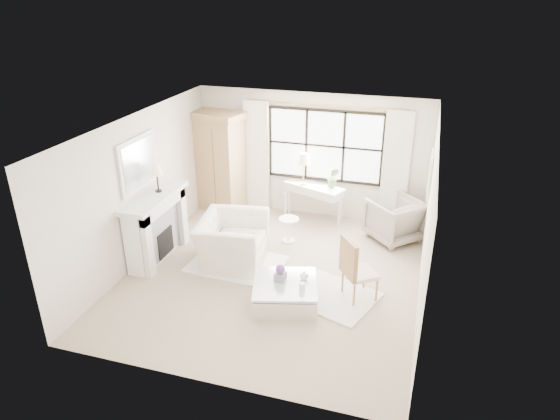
# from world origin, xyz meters

# --- Properties ---
(floor) EXTENTS (5.50, 5.50, 0.00)m
(floor) POSITION_xyz_m (0.00, 0.00, 0.00)
(floor) COLOR tan
(floor) RESTS_ON ground
(ceiling) EXTENTS (5.50, 5.50, 0.00)m
(ceiling) POSITION_xyz_m (0.00, 0.00, 2.70)
(ceiling) COLOR white
(ceiling) RESTS_ON ground
(wall_back) EXTENTS (5.00, 0.00, 5.00)m
(wall_back) POSITION_xyz_m (0.00, 2.75, 1.35)
(wall_back) COLOR silver
(wall_back) RESTS_ON ground
(wall_front) EXTENTS (5.00, 0.00, 5.00)m
(wall_front) POSITION_xyz_m (0.00, -2.75, 1.35)
(wall_front) COLOR white
(wall_front) RESTS_ON ground
(wall_left) EXTENTS (0.00, 5.50, 5.50)m
(wall_left) POSITION_xyz_m (-2.50, 0.00, 1.35)
(wall_left) COLOR beige
(wall_left) RESTS_ON ground
(wall_right) EXTENTS (0.00, 5.50, 5.50)m
(wall_right) POSITION_xyz_m (2.50, 0.00, 1.35)
(wall_right) COLOR white
(wall_right) RESTS_ON ground
(window_pane) EXTENTS (2.40, 0.02, 1.50)m
(window_pane) POSITION_xyz_m (0.30, 2.73, 1.60)
(window_pane) COLOR white
(window_pane) RESTS_ON wall_back
(window_frame) EXTENTS (2.50, 0.04, 1.50)m
(window_frame) POSITION_xyz_m (0.30, 2.72, 1.60)
(window_frame) COLOR black
(window_frame) RESTS_ON wall_back
(curtain_rod) EXTENTS (3.30, 0.04, 0.04)m
(curtain_rod) POSITION_xyz_m (0.30, 2.67, 2.47)
(curtain_rod) COLOR #A7783A
(curtain_rod) RESTS_ON wall_back
(curtain_left) EXTENTS (0.55, 0.10, 2.47)m
(curtain_left) POSITION_xyz_m (-1.20, 2.65, 1.24)
(curtain_left) COLOR white
(curtain_left) RESTS_ON ground
(curtain_right) EXTENTS (0.55, 0.10, 2.47)m
(curtain_right) POSITION_xyz_m (1.80, 2.65, 1.24)
(curtain_right) COLOR beige
(curtain_right) RESTS_ON ground
(fireplace) EXTENTS (0.58, 1.66, 1.26)m
(fireplace) POSITION_xyz_m (-2.27, 0.00, 0.65)
(fireplace) COLOR white
(fireplace) RESTS_ON ground
(mirror_frame) EXTENTS (0.05, 1.15, 0.95)m
(mirror_frame) POSITION_xyz_m (-2.47, 0.00, 1.84)
(mirror_frame) COLOR silver
(mirror_frame) RESTS_ON wall_left
(mirror_glass) EXTENTS (0.02, 1.00, 0.80)m
(mirror_glass) POSITION_xyz_m (-2.44, 0.00, 1.84)
(mirror_glass) COLOR #B5B9C0
(mirror_glass) RESTS_ON wall_left
(art_frame) EXTENTS (0.04, 0.62, 0.82)m
(art_frame) POSITION_xyz_m (2.47, 1.70, 1.55)
(art_frame) COLOR silver
(art_frame) RESTS_ON wall_right
(art_canvas) EXTENTS (0.01, 0.52, 0.72)m
(art_canvas) POSITION_xyz_m (2.45, 1.70, 1.55)
(art_canvas) COLOR beige
(art_canvas) RESTS_ON wall_right
(mantel_lamp) EXTENTS (0.22, 0.22, 0.51)m
(mantel_lamp) POSITION_xyz_m (-2.23, 0.18, 1.65)
(mantel_lamp) COLOR black
(mantel_lamp) RESTS_ON fireplace
(armoire) EXTENTS (1.26, 0.96, 2.24)m
(armoire) POSITION_xyz_m (-1.99, 2.40, 1.14)
(armoire) COLOR tan
(armoire) RESTS_ON floor
(console_table) EXTENTS (1.37, 0.89, 0.80)m
(console_table) POSITION_xyz_m (0.16, 2.44, 0.40)
(console_table) COLOR silver
(console_table) RESTS_ON floor
(console_lamp) EXTENTS (0.28, 0.28, 0.69)m
(console_lamp) POSITION_xyz_m (-0.08, 2.43, 1.36)
(console_lamp) COLOR #AA823B
(console_lamp) RESTS_ON console_table
(orchid_plant) EXTENTS (0.26, 0.21, 0.44)m
(orchid_plant) POSITION_xyz_m (0.56, 2.42, 1.02)
(orchid_plant) COLOR #5F7A51
(orchid_plant) RESTS_ON console_table
(side_table) EXTENTS (0.40, 0.40, 0.51)m
(side_table) POSITION_xyz_m (-0.08, 1.29, 0.33)
(side_table) COLOR white
(side_table) RESTS_ON floor
(rug_left) EXTENTS (1.74, 1.27, 0.03)m
(rug_left) POSITION_xyz_m (-0.74, 0.14, 0.01)
(rug_left) COLOR white
(rug_left) RESTS_ON floor
(rug_right) EXTENTS (1.79, 1.56, 0.03)m
(rug_right) POSITION_xyz_m (1.07, -0.35, 0.01)
(rug_right) COLOR white
(rug_right) RESTS_ON floor
(club_armchair) EXTENTS (1.30, 1.45, 0.86)m
(club_armchair) POSITION_xyz_m (-0.86, 0.25, 0.43)
(club_armchair) COLOR silver
(club_armchair) RESTS_ON floor
(wingback_chair) EXTENTS (1.31, 1.31, 0.86)m
(wingback_chair) POSITION_xyz_m (1.91, 2.00, 0.43)
(wingback_chair) COLOR gray
(wingback_chair) RESTS_ON floor
(french_chair) EXTENTS (0.67, 0.67, 1.08)m
(french_chair) POSITION_xyz_m (1.54, -0.28, 0.31)
(french_chair) COLOR #B07D49
(french_chair) RESTS_ON floor
(coffee_table) EXTENTS (1.23, 1.23, 0.38)m
(coffee_table) POSITION_xyz_m (0.44, -0.76, 0.18)
(coffee_table) COLOR white
(coffee_table) RESTS_ON floor
(planter_box) EXTENTS (0.17, 0.17, 0.13)m
(planter_box) POSITION_xyz_m (0.35, -0.70, 0.44)
(planter_box) COLOR slate
(planter_box) RESTS_ON coffee_table
(planter_flowers) EXTENTS (0.15, 0.15, 0.15)m
(planter_flowers) POSITION_xyz_m (0.35, -0.70, 0.58)
(planter_flowers) COLOR #62317B
(planter_flowers) RESTS_ON planter_box
(pillar_candle) EXTENTS (0.09, 0.09, 0.12)m
(pillar_candle) POSITION_xyz_m (0.75, -0.88, 0.44)
(pillar_candle) COLOR white
(pillar_candle) RESTS_ON coffee_table
(coffee_vase) EXTENTS (0.18, 0.18, 0.15)m
(coffee_vase) POSITION_xyz_m (0.70, -0.56, 0.45)
(coffee_vase) COLOR silver
(coffee_vase) RESTS_ON coffee_table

